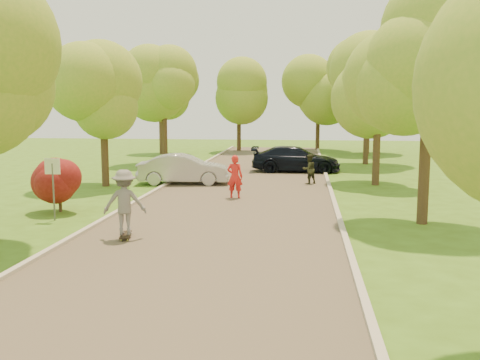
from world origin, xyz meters
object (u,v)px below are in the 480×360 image
at_px(street_sign, 53,176).
at_px(dark_sedan, 296,159).
at_px(silver_sedan, 184,169).
at_px(skateboarder, 125,202).
at_px(person_olive, 309,169).
at_px(longboard, 126,235).
at_px(person_striped, 235,177).

height_order(street_sign, dark_sedan, street_sign).
xyz_separation_m(silver_sedan, skateboarder, (0.80, -11.37, 0.34)).
bearing_deg(person_olive, street_sign, 14.24).
height_order(silver_sedan, longboard, silver_sedan).
bearing_deg(longboard, skateboarder, -26.54).
bearing_deg(skateboarder, silver_sedan, -98.48).
height_order(longboard, person_striped, person_striped).
xyz_separation_m(skateboarder, person_olive, (5.56, 12.12, -0.34)).
distance_m(skateboarder, person_striped, 7.81).
height_order(skateboarder, person_striped, skateboarder).
relative_size(street_sign, silver_sedan, 0.47).
relative_size(street_sign, dark_sedan, 0.41).
height_order(dark_sedan, person_olive, dark_sedan).
xyz_separation_m(longboard, skateboarder, (-0.00, 0.00, 1.00)).
distance_m(dark_sedan, skateboarder, 17.86).
relative_size(longboard, person_striped, 0.56).
xyz_separation_m(dark_sedan, person_olive, (0.76, -5.08, -0.01)).
distance_m(longboard, skateboarder, 1.00).
relative_size(person_striped, person_olive, 1.23).
bearing_deg(silver_sedan, dark_sedan, -50.18).
bearing_deg(person_striped, person_olive, -121.65).
bearing_deg(silver_sedan, skateboarder, 177.69).
height_order(person_striped, person_olive, person_striped).
distance_m(street_sign, longboard, 4.22).
relative_size(silver_sedan, longboard, 4.46).
relative_size(longboard, skateboarder, 0.53).
relative_size(silver_sedan, person_olive, 3.03).
bearing_deg(street_sign, dark_sedan, 61.65).
relative_size(dark_sedan, person_striped, 2.85).
bearing_deg(street_sign, person_striped, 42.93).
bearing_deg(skateboarder, person_olive, -127.14).
bearing_deg(person_striped, skateboarder, 75.31).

